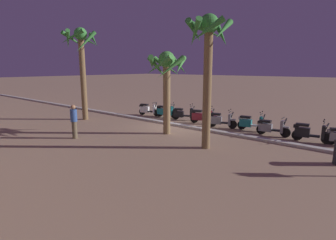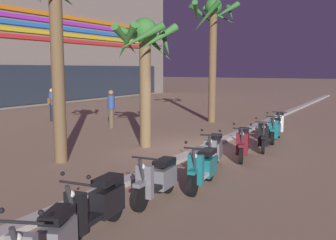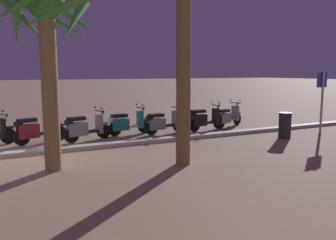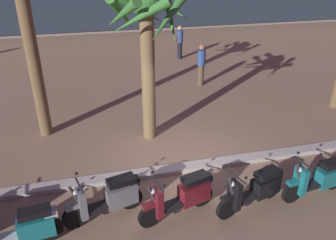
# 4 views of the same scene
# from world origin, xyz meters

# --- Properties ---
(ground_plane) EXTENTS (200.00, 200.00, 0.00)m
(ground_plane) POSITION_xyz_m (0.00, 0.00, 0.00)
(ground_plane) COLOR #93755B
(curb_strip) EXTENTS (60.00, 0.36, 0.12)m
(curb_strip) POSITION_xyz_m (0.00, -0.19, 0.06)
(curb_strip) COLOR #BCB7AD
(curb_strip) RESTS_ON ground
(scooter_black_mid_centre) EXTENTS (1.83, 0.58, 1.17)m
(scooter_black_mid_centre) POSITION_xyz_m (-7.14, -1.43, 0.47)
(scooter_black_mid_centre) COLOR black
(scooter_black_mid_centre) RESTS_ON ground
(scooter_grey_far_back) EXTENTS (1.78, 0.56, 1.04)m
(scooter_grey_far_back) POSITION_xyz_m (-5.26, -1.47, 0.44)
(scooter_grey_far_back) COLOR black
(scooter_grey_far_back) RESTS_ON ground
(scooter_teal_last_in_row) EXTENTS (1.80, 0.60, 1.17)m
(scooter_teal_last_in_row) POSITION_xyz_m (-3.93, -1.91, 0.45)
(scooter_teal_last_in_row) COLOR black
(scooter_teal_last_in_row) RESTS_ON ground
(scooter_grey_gap_after_mid) EXTENTS (1.75, 0.72, 1.17)m
(scooter_grey_gap_after_mid) POSITION_xyz_m (-2.20, -1.43, 0.47)
(scooter_grey_gap_after_mid) COLOR black
(scooter_grey_gap_after_mid) RESTS_ON ground
(scooter_maroon_tail_end) EXTENTS (1.79, 0.77, 1.17)m
(scooter_maroon_tail_end) POSITION_xyz_m (-0.66, -1.75, 0.47)
(scooter_maroon_tail_end) COLOR black
(scooter_maroon_tail_end) RESTS_ON ground
(scooter_black_lead_nearest) EXTENTS (1.80, 0.81, 1.17)m
(scooter_black_lead_nearest) POSITION_xyz_m (0.99, -1.89, 0.44)
(scooter_black_lead_nearest) COLOR black
(scooter_black_lead_nearest) RESTS_ON ground
(scooter_teal_second_in_line) EXTENTS (1.79, 0.61, 1.17)m
(scooter_teal_second_in_line) POSITION_xyz_m (2.62, -1.90, 0.45)
(scooter_teal_second_in_line) COLOR black
(scooter_teal_second_in_line) RESTS_ON ground
(scooter_white_mid_rear) EXTENTS (1.78, 0.69, 1.04)m
(scooter_white_mid_rear) POSITION_xyz_m (4.20, -1.67, 0.46)
(scooter_white_mid_rear) COLOR black
(scooter_white_mid_rear) RESTS_ON ground
(palm_tree_by_mall_entrance) EXTENTS (2.09, 2.13, 5.84)m
(palm_tree_by_mall_entrance) POSITION_xyz_m (-3.82, 2.77, 4.31)
(palm_tree_by_mall_entrance) COLOR brown
(palm_tree_by_mall_entrance) RESTS_ON ground
(palm_tree_mid_walkway) EXTENTS (2.41, 2.41, 4.47)m
(palm_tree_mid_walkway) POSITION_xyz_m (-0.69, 1.82, 3.32)
(palm_tree_mid_walkway) COLOR olive
(palm_tree_mid_walkway) RESTS_ON ground
(palm_tree_near_sign) EXTENTS (2.50, 2.57, 6.25)m
(palm_tree_near_sign) POSITION_xyz_m (6.44, 2.35, 4.62)
(palm_tree_near_sign) COLOR brown
(palm_tree_near_sign) RESTS_ON ground
(pedestrian_window_shopping) EXTENTS (0.46, 0.34, 1.73)m
(pedestrian_window_shopping) POSITION_xyz_m (2.50, 9.72, 0.92)
(pedestrian_window_shopping) COLOR black
(pedestrian_window_shopping) RESTS_ON ground
(pedestrian_strolling_near_curb) EXTENTS (0.34, 0.34, 1.76)m
(pedestrian_strolling_near_curb) POSITION_xyz_m (2.30, 5.67, 0.94)
(pedestrian_strolling_near_curb) COLOR brown
(pedestrian_strolling_near_curb) RESTS_ON ground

